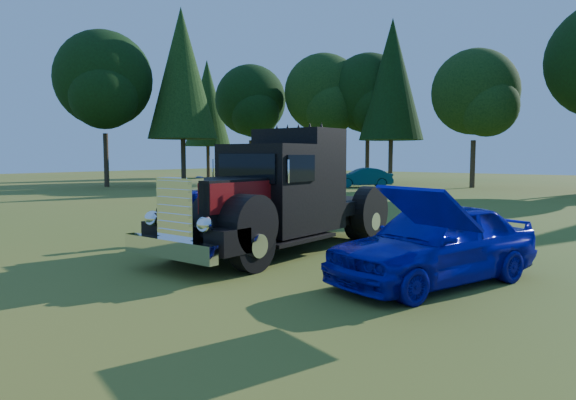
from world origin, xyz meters
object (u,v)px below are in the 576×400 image
(spectator_near, at_px, (202,208))
(distant_teal_car, at_px, (362,178))
(spectator_far, at_px, (246,205))
(diamond_t_truck, at_px, (277,199))
(hotrod_coupe, at_px, (435,243))

(spectator_near, height_order, distant_teal_car, spectator_near)
(spectator_far, bearing_deg, spectator_near, 176.22)
(spectator_near, relative_size, spectator_far, 0.91)
(diamond_t_truck, xyz_separation_m, spectator_far, (-1.75, 0.80, -0.31))
(diamond_t_truck, relative_size, hotrod_coupe, 1.53)
(hotrod_coupe, relative_size, spectator_far, 2.43)
(spectator_near, xyz_separation_m, distant_teal_car, (-8.15, 23.33, -0.18))
(spectator_far, bearing_deg, diamond_t_truck, -63.64)
(spectator_near, bearing_deg, hotrod_coupe, -110.82)
(spectator_near, relative_size, distant_teal_car, 0.41)
(distant_teal_car, bearing_deg, spectator_far, -20.56)
(diamond_t_truck, distance_m, spectator_near, 2.79)
(hotrod_coupe, xyz_separation_m, spectator_far, (-6.02, 1.50, 0.22))
(diamond_t_truck, bearing_deg, spectator_far, 155.30)
(hotrod_coupe, xyz_separation_m, spectator_near, (-7.03, 0.80, 0.13))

